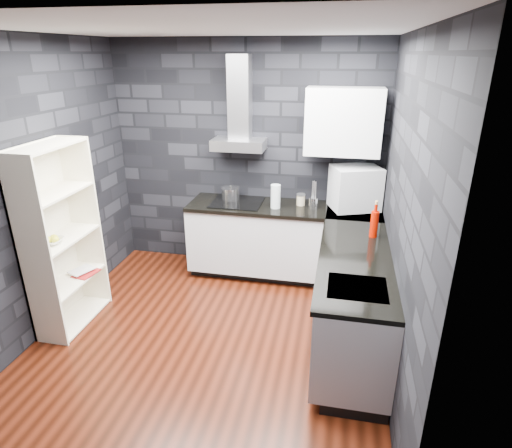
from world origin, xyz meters
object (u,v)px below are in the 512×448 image
(bookshelf, at_px, (62,239))
(storage_jar, at_px, (301,200))
(appliance_garage, at_px, (355,189))
(utensil_crock, at_px, (313,203))
(fruit_bowl, at_px, (52,241))
(red_bottle, at_px, (374,224))
(pot, at_px, (231,194))
(glass_vase, at_px, (276,196))

(bookshelf, bearing_deg, storage_jar, 40.07)
(appliance_garage, height_order, bookshelf, bookshelf)
(utensil_crock, height_order, fruit_bowl, utensil_crock)
(utensil_crock, relative_size, red_bottle, 0.48)
(pot, xyz_separation_m, glass_vase, (0.57, -0.17, 0.06))
(pot, xyz_separation_m, storage_jar, (0.84, -0.02, -0.02))
(pot, xyz_separation_m, utensil_crock, (0.99, -0.11, -0.01))
(red_bottle, height_order, fruit_bowl, red_bottle)
(pot, bearing_deg, appliance_garage, -0.27)
(glass_vase, bearing_deg, fruit_bowl, -142.64)
(red_bottle, relative_size, fruit_bowl, 1.33)
(appliance_garage, xyz_separation_m, fruit_bowl, (-2.70, -1.56, -0.19))
(storage_jar, xyz_separation_m, bookshelf, (-2.11, -1.42, -0.06))
(red_bottle, xyz_separation_m, fruit_bowl, (-2.88, -0.78, -0.09))
(glass_vase, height_order, storage_jar, glass_vase)
(utensil_crock, relative_size, appliance_garage, 0.24)
(storage_jar, relative_size, bookshelf, 0.06)
(storage_jar, bearing_deg, pot, 178.51)
(glass_vase, bearing_deg, utensil_crock, 8.35)
(pot, bearing_deg, storage_jar, -1.49)
(fruit_bowl, bearing_deg, storage_jar, 36.35)
(red_bottle, xyz_separation_m, bookshelf, (-2.88, -0.65, -0.13))
(glass_vase, relative_size, utensil_crock, 2.18)
(storage_jar, distance_m, fruit_bowl, 2.62)
(storage_jar, bearing_deg, glass_vase, -151.20)
(glass_vase, distance_m, red_bottle, 1.21)
(utensil_crock, bearing_deg, storage_jar, 149.56)
(fruit_bowl, bearing_deg, utensil_crock, 32.98)
(red_bottle, bearing_deg, fruit_bowl, -164.87)
(storage_jar, xyz_separation_m, utensil_crock, (0.15, -0.09, 0.00))
(glass_vase, bearing_deg, red_bottle, -30.83)
(utensil_crock, distance_m, red_bottle, 0.93)
(storage_jar, relative_size, fruit_bowl, 0.61)
(glass_vase, relative_size, bookshelf, 0.15)
(pot, height_order, fruit_bowl, pot)
(storage_jar, xyz_separation_m, red_bottle, (0.77, -0.77, 0.07))
(utensil_crock, bearing_deg, bookshelf, -149.45)
(glass_vase, xyz_separation_m, fruit_bowl, (-1.84, -1.40, -0.10))
(utensil_crock, distance_m, bookshelf, 2.62)
(storage_jar, distance_m, appliance_garage, 0.62)
(glass_vase, xyz_separation_m, appliance_garage, (0.87, 0.16, 0.09))
(bookshelf, bearing_deg, red_bottle, 18.78)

